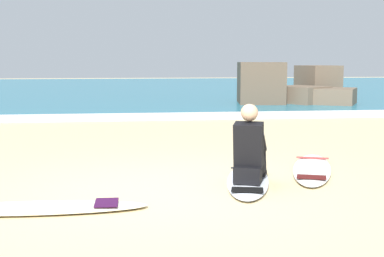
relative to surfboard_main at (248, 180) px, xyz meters
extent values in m
plane|color=#CCB584|center=(-1.11, -0.30, -0.04)|extent=(80.00, 80.00, 0.00)
cube|color=teal|center=(-1.11, 21.34, 0.01)|extent=(80.00, 28.00, 0.10)
cube|color=white|center=(-1.11, 7.64, 0.02)|extent=(80.00, 0.90, 0.11)
ellipsoid|color=silver|center=(0.00, 0.00, 0.00)|extent=(1.00, 2.12, 0.07)
cube|color=black|center=(0.14, 0.56, 0.04)|extent=(0.49, 0.21, 0.01)
cube|color=black|center=(-0.16, -0.64, 0.04)|extent=(0.41, 0.32, 0.01)
cube|color=black|center=(-0.08, -0.30, 0.14)|extent=(0.39, 0.36, 0.20)
cylinder|color=black|center=(-0.10, -0.10, 0.29)|extent=(0.29, 0.43, 0.43)
cylinder|color=black|center=(-0.04, 0.10, 0.26)|extent=(0.21, 0.29, 0.42)
cube|color=black|center=(-0.02, 0.17, 0.07)|extent=(0.17, 0.24, 0.05)
cylinder|color=black|center=(0.09, -0.17, 0.29)|extent=(0.29, 0.43, 0.43)
cylinder|color=black|center=(0.17, 0.02, 0.26)|extent=(0.21, 0.29, 0.42)
cube|color=black|center=(0.21, 0.08, 0.07)|extent=(0.17, 0.24, 0.05)
cube|color=black|center=(-0.06, -0.27, 0.49)|extent=(0.42, 0.40, 0.57)
sphere|color=tan|center=(-0.05, -0.24, 0.88)|extent=(0.21, 0.21, 0.21)
cylinder|color=black|center=(-0.14, -0.08, 0.52)|extent=(0.23, 0.40, 0.31)
cylinder|color=black|center=(0.12, -0.18, 0.52)|extent=(0.23, 0.40, 0.31)
ellipsoid|color=#EFE5C6|center=(-2.49, -0.96, 0.00)|extent=(2.38, 0.60, 0.07)
cube|color=#351037|center=(-1.74, -0.99, 0.04)|extent=(0.25, 0.37, 0.01)
ellipsoid|color=white|center=(1.06, 0.60, 0.00)|extent=(1.29, 2.32, 0.07)
cube|color=red|center=(1.28, 1.20, 0.04)|extent=(0.48, 0.26, 0.01)
cube|color=#4A1311|center=(0.80, -0.08, 0.04)|extent=(0.43, 0.35, 0.01)
cube|color=brown|center=(5.59, 12.49, 0.63)|extent=(1.52, 1.62, 1.34)
cube|color=brown|center=(3.06, 11.06, 0.70)|extent=(1.71, 1.90, 1.46)
cube|color=brown|center=(3.76, 11.47, 0.28)|extent=(1.52, 1.83, 0.64)
cube|color=brown|center=(5.31, 10.46, 0.27)|extent=(2.00, 1.98, 0.62)
cube|color=brown|center=(4.45, 10.94, 0.29)|extent=(2.02, 2.03, 0.66)
camera|label=1|loc=(-1.57, -6.50, 1.51)|focal=50.38mm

